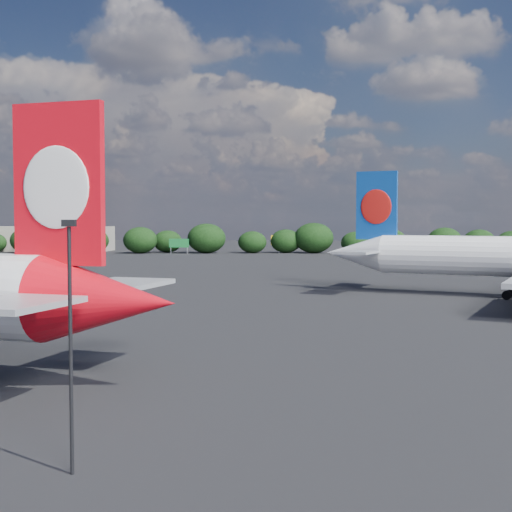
{
  "coord_description": "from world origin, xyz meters",
  "views": [
    {
      "loc": [
        19.17,
        -36.4,
        10.54
      ],
      "look_at": [
        16.0,
        12.0,
        8.0
      ],
      "focal_mm": 50.0,
      "sensor_mm": 36.0,
      "label": 1
    }
  ],
  "objects": [
    {
      "name": "highway_sign",
      "position": [
        -18.0,
        176.0,
        3.13
      ],
      "size": [
        6.0,
        0.3,
        4.5
      ],
      "color": "#156C2D",
      "rests_on": "ground"
    },
    {
      "name": "terminal_building",
      "position": [
        -65.0,
        192.0,
        4.0
      ],
      "size": [
        42.0,
        16.0,
        8.0
      ],
      "color": "gray",
      "rests_on": "ground"
    },
    {
      "name": "billboard_yellow",
      "position": [
        12.0,
        182.0,
        3.87
      ],
      "size": [
        5.0,
        0.3,
        5.5
      ],
      "color": "yellow",
      "rests_on": "ground"
    },
    {
      "name": "ground",
      "position": [
        0.0,
        60.0,
        0.0
      ],
      "size": [
        500.0,
        500.0,
        0.0
      ],
      "primitive_type": "plane",
      "color": "black",
      "rests_on": "ground"
    },
    {
      "name": "horizon_treeline",
      "position": [
        14.11,
        179.4,
        3.87
      ],
      "size": [
        202.14,
        16.18,
        9.3
      ],
      "color": "black",
      "rests_on": "ground"
    },
    {
      "name": "apron_lamp_post",
      "position": [
        9.71,
        -8.08,
        5.9
      ],
      "size": [
        0.55,
        0.3,
        10.51
      ],
      "color": "black",
      "rests_on": "ground"
    }
  ]
}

